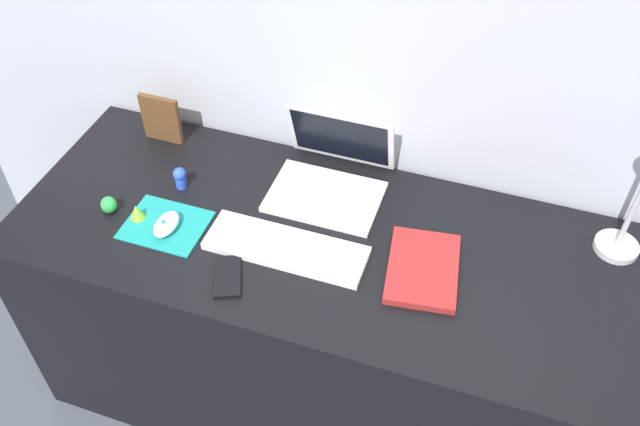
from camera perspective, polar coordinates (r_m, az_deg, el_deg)
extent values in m
plane|color=#474C56|center=(2.34, 0.56, -14.67)|extent=(6.00, 6.00, 0.00)
cube|color=#B2B7C1|center=(2.02, 3.97, 3.87)|extent=(2.87, 0.05, 1.37)
cube|color=black|center=(2.02, 0.63, -9.39)|extent=(1.67, 0.65, 0.74)
cube|color=white|center=(1.84, 0.41, 1.38)|extent=(0.30, 0.21, 0.01)
cube|color=white|center=(1.87, 1.76, 6.36)|extent=(0.30, 0.07, 0.19)
cube|color=black|center=(1.86, 1.71, 6.30)|extent=(0.27, 0.06, 0.17)
cube|color=white|center=(1.71, -2.86, -2.97)|extent=(0.41, 0.13, 0.02)
cube|color=teal|center=(1.82, -12.85, -0.99)|extent=(0.21, 0.17, 0.00)
ellipsoid|color=white|center=(1.79, -12.79, -0.93)|extent=(0.06, 0.10, 0.03)
cube|color=black|center=(1.67, -7.78, -5.31)|extent=(0.11, 0.14, 0.01)
cylinder|color=#B7B7BC|center=(1.86, 23.63, -2.61)|extent=(0.11, 0.11, 0.02)
cylinder|color=#B7B7BC|center=(1.75, 25.22, 1.18)|extent=(0.01, 0.01, 0.32)
cube|color=maroon|center=(1.68, 8.64, -4.64)|extent=(0.20, 0.26, 0.02)
cube|color=brown|center=(2.04, -13.20, 7.71)|extent=(0.12, 0.02, 0.15)
ellipsoid|color=green|center=(1.88, -17.33, 0.66)|extent=(0.04, 0.04, 0.05)
cone|color=#8CDB33|center=(1.84, -15.14, 0.05)|extent=(0.04, 0.04, 0.05)
cylinder|color=blue|center=(1.91, -11.60, 2.54)|extent=(0.03, 0.03, 0.03)
sphere|color=blue|center=(1.89, -11.74, 3.24)|extent=(0.04, 0.04, 0.04)
cone|color=teal|center=(1.78, -12.96, -1.05)|extent=(0.04, 0.04, 0.05)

